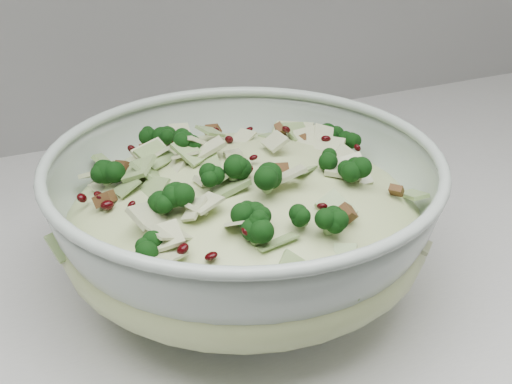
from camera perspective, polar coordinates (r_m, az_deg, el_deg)
mixing_bowl at (r=0.60m, az=-0.97°, el=-2.48°), size 0.43×0.43×0.13m
salad at (r=0.59m, az=-0.98°, el=-0.71°), size 0.34×0.34×0.13m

